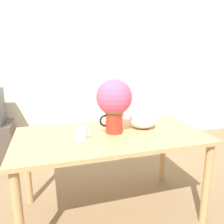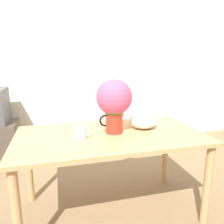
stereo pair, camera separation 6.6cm
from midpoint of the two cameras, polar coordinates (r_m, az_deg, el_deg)
wall_back at (r=3.39m, az=-10.21°, el=12.86°), size 8.00×0.05×2.60m
table at (r=1.83m, az=-1.35°, el=-8.53°), size 1.52×0.81×0.73m
flower_vase at (r=1.76m, az=-0.51°, el=2.78°), size 0.29×0.29×0.44m
coffee_mug at (r=1.69m, az=-9.15°, el=-5.46°), size 0.12×0.09×0.10m
white_bowl at (r=1.95m, az=6.99°, el=-2.07°), size 0.24×0.24×0.14m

